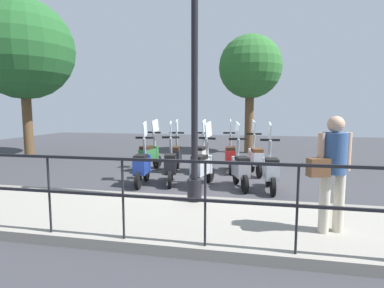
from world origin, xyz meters
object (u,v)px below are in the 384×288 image
(tree_distant, at_px, (250,68))
(scooter_near_1, at_px, (240,168))
(scooter_near_0, at_px, (271,170))
(scooter_far_1, at_px, (230,156))
(scooter_near_2, at_px, (202,166))
(scooter_near_3, at_px, (170,165))
(potted_palm, at_px, (339,153))
(scooter_far_3, at_px, (176,155))
(scooter_far_2, at_px, (201,156))
(scooter_far_0, at_px, (256,158))
(scooter_far_4, at_px, (150,155))
(lamp_post_near, at_px, (195,87))
(pedestrian_with_bag, at_px, (332,165))
(tree_large, at_px, (23,50))
(scooter_near_4, at_px, (142,165))

(tree_distant, height_order, scooter_near_1, tree_distant)
(scooter_near_0, distance_m, scooter_far_1, 2.19)
(scooter_near_2, xyz_separation_m, scooter_far_1, (1.79, -0.55, 0.00))
(scooter_near_1, xyz_separation_m, scooter_near_3, (0.09, 1.71, 0.00))
(potted_palm, relative_size, scooter_far_1, 0.69)
(tree_distant, xyz_separation_m, scooter_far_3, (-4.38, 2.08, -3.06))
(scooter_near_0, relative_size, scooter_far_1, 1.00)
(scooter_near_3, relative_size, scooter_far_1, 1.00)
(scooter_near_1, height_order, scooter_far_2, same)
(potted_palm, bearing_deg, scooter_far_0, 122.86)
(tree_distant, height_order, scooter_far_4, tree_distant)
(lamp_post_near, distance_m, pedestrian_with_bag, 2.60)
(pedestrian_with_bag, height_order, scooter_near_0, pedestrian_with_bag)
(pedestrian_with_bag, xyz_separation_m, tree_distant, (8.62, 1.17, 2.47))
(scooter_far_4, bearing_deg, tree_large, 86.24)
(pedestrian_with_bag, relative_size, scooter_far_3, 1.03)
(pedestrian_with_bag, distance_m, scooter_near_3, 4.13)
(pedestrian_with_bag, distance_m, tree_distant, 9.04)
(scooter_near_2, relative_size, scooter_far_0, 1.00)
(lamp_post_near, distance_m, scooter_near_0, 2.73)
(pedestrian_with_bag, xyz_separation_m, scooter_near_4, (2.53, 3.65, -0.60))
(scooter_near_0, relative_size, scooter_near_4, 1.00)
(scooter_far_0, height_order, scooter_far_4, same)
(scooter_far_4, bearing_deg, scooter_near_3, -129.60)
(scooter_near_4, distance_m, scooter_far_2, 2.15)
(scooter_near_3, height_order, scooter_near_4, same)
(tree_distant, relative_size, scooter_far_4, 3.18)
(potted_palm, distance_m, scooter_far_3, 5.22)
(pedestrian_with_bag, bearing_deg, scooter_near_4, 33.75)
(lamp_post_near, bearing_deg, scooter_near_2, 4.38)
(potted_palm, distance_m, scooter_near_4, 6.33)
(scooter_near_1, distance_m, scooter_near_4, 2.35)
(tree_distant, bearing_deg, scooter_near_4, 157.84)
(scooter_far_3, bearing_deg, scooter_far_0, -96.15)
(scooter_near_4, height_order, scooter_far_2, same)
(potted_palm, relative_size, scooter_far_4, 0.69)
(scooter_far_4, bearing_deg, scooter_far_1, -68.84)
(tree_large, height_order, scooter_near_0, tree_large)
(scooter_far_1, relative_size, scooter_far_4, 1.00)
(tree_distant, height_order, scooter_far_2, tree_distant)
(scooter_near_2, relative_size, scooter_far_1, 1.00)
(potted_palm, bearing_deg, scooter_far_2, 110.89)
(scooter_near_3, height_order, scooter_far_4, same)
(pedestrian_with_bag, relative_size, scooter_far_4, 1.03)
(scooter_near_1, bearing_deg, scooter_far_4, 43.98)
(scooter_near_4, bearing_deg, scooter_far_2, -38.78)
(scooter_near_2, distance_m, scooter_far_3, 1.86)
(scooter_near_1, bearing_deg, scooter_near_4, 76.94)
(tree_large, bearing_deg, scooter_far_1, -101.41)
(scooter_far_2, distance_m, scooter_far_4, 1.56)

